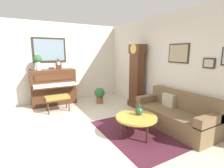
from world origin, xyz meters
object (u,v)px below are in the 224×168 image
couch (175,114)px  potted_plant (100,94)px  coffee_table (136,118)px  flower_vase (38,60)px  piano_bench (57,98)px  grandfather_clock (137,78)px  green_jug (139,111)px  mantel_clock (58,64)px  piano (53,87)px

couch → potted_plant: couch is taller
coffee_table → flower_vase: size_ratio=1.52×
piano_bench → grandfather_clock: 2.55m
potted_plant → grandfather_clock: bearing=44.8°
coffee_table → potted_plant: potted_plant is taller
piano_bench → flower_vase: 1.44m
coffee_table → green_jug: 0.17m
piano_bench → flower_vase: flower_vase is taller
flower_vase → green_jug: (3.15, 1.66, -1.00)m
mantel_clock → flower_vase: flower_vase is taller
couch → green_jug: couch is taller
couch → mantel_clock: 4.01m
flower_vase → potted_plant: 2.31m
coffee_table → couch: bearing=83.8°
couch → flower_vase: size_ratio=3.28×
piano_bench → mantel_clock: bearing=162.7°
grandfather_clock → coffee_table: (1.58, -1.20, -0.56)m
grandfather_clock → piano: bearing=-125.0°
green_jug → potted_plant: size_ratio=0.43×
couch → mantel_clock: bearing=-149.2°
piano_bench → potted_plant: size_ratio=1.25×
flower_vase → potted_plant: flower_vase is taller
piano → green_jug: piano is taller
green_jug → piano: bearing=-158.8°
green_jug → coffee_table: bearing=-66.1°
mantel_clock → potted_plant: size_ratio=0.68×
mantel_clock → flower_vase: size_ratio=0.66×
couch → potted_plant: bearing=-163.4°
piano → couch: bearing=33.4°
piano → flower_vase: size_ratio=2.48×
grandfather_clock → flower_vase: (-1.62, -2.75, 0.55)m
flower_vase → potted_plant: size_ratio=1.04×
piano_bench → coffee_table: 2.64m
mantel_clock → flower_vase: 0.66m
potted_plant → green_jug: bearing=-4.4°
coffee_table → green_jug: (-0.05, 0.11, 0.12)m
grandfather_clock → flower_vase: bearing=-120.5°
coffee_table → green_jug: green_jug is taller
grandfather_clock → potted_plant: grandfather_clock is taller
piano → flower_vase: (0.00, -0.43, 0.91)m
piano_bench → couch: couch is taller
coffee_table → mantel_clock: mantel_clock is taller
piano_bench → mantel_clock: size_ratio=1.84×
mantel_clock → green_jug: bearing=17.8°
piano → flower_vase: flower_vase is taller
grandfather_clock → mantel_clock: size_ratio=5.34×
flower_vase → mantel_clock: bearing=90.0°
grandfather_clock → mantel_clock: grandfather_clock is taller
green_jug → mantel_clock: bearing=-162.2°
mantel_clock → potted_plant: bearing=59.5°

